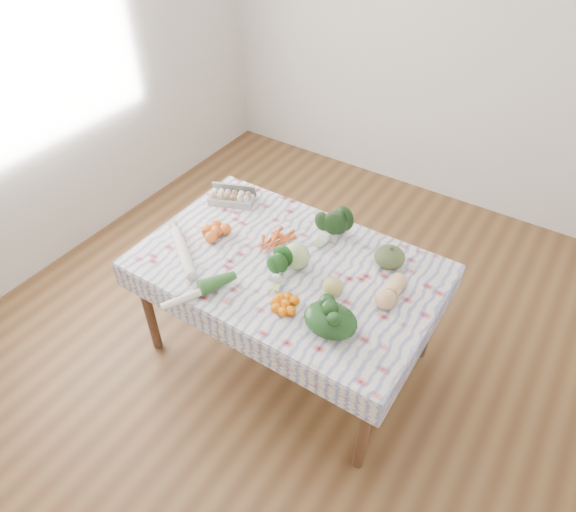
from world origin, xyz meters
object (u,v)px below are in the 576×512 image
object	(u,v)px
grapefruit	(332,287)
kabocha_squash	(390,257)
dining_table	(288,275)
cabbage	(296,256)
butternut_squash	(391,291)
egg_carton	(231,199)

from	to	relation	value
grapefruit	kabocha_squash	bearing A→B (deg)	67.71
dining_table	grapefruit	bearing A→B (deg)	-11.94
cabbage	butternut_squash	size ratio (longest dim) A/B	0.65
egg_carton	butternut_squash	bearing A→B (deg)	-32.33
dining_table	butternut_squash	xyz separation A→B (m)	(0.59, 0.07, 0.14)
egg_carton	grapefruit	distance (m)	1.00
kabocha_squash	cabbage	distance (m)	0.52
grapefruit	butternut_squash	bearing A→B (deg)	26.82
butternut_squash	kabocha_squash	bearing A→B (deg)	116.15
dining_table	grapefruit	size ratio (longest dim) A/B	15.30
cabbage	grapefruit	bearing A→B (deg)	-15.25
butternut_squash	grapefruit	distance (m)	0.30
butternut_squash	grapefruit	bearing A→B (deg)	-153.30
cabbage	butternut_squash	bearing A→B (deg)	6.49
egg_carton	cabbage	world-z (taller)	cabbage
cabbage	dining_table	bearing A→B (deg)	-172.05
dining_table	grapefruit	world-z (taller)	grapefruit
kabocha_squash	grapefruit	distance (m)	0.40
egg_carton	kabocha_squash	distance (m)	1.09
dining_table	butternut_squash	bearing A→B (deg)	6.61
dining_table	egg_carton	size ratio (longest dim) A/B	5.65
egg_carton	grapefruit	xyz separation A→B (m)	(0.94, -0.35, 0.01)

